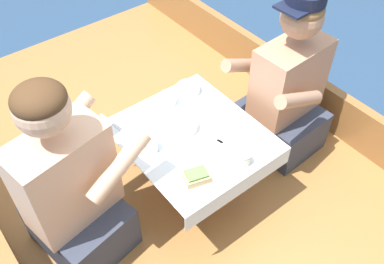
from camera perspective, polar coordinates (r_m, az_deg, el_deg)
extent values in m
plane|color=navy|center=(2.63, 0.30, -11.35)|extent=(60.00, 60.00, 0.00)
cube|color=#9E6B38|center=(2.51, 0.31, -9.51)|extent=(1.99, 3.70, 0.30)
cube|color=#936033|center=(2.80, 16.09, 4.43)|extent=(0.06, 3.70, 0.28)
cylinder|color=#B2B2B7|center=(2.24, 0.00, -4.19)|extent=(0.07, 0.07, 0.39)
cube|color=#9E6B38|center=(2.09, 0.00, -0.63)|extent=(0.60, 0.68, 0.02)
cube|color=white|center=(2.09, 0.00, -0.42)|extent=(0.63, 0.71, 0.00)
cube|color=white|center=(1.96, 6.49, -7.40)|extent=(0.63, 0.00, 0.10)
cube|color=white|center=(2.33, -5.41, 3.66)|extent=(0.63, 0.00, 0.10)
cube|color=#333847|center=(2.17, -14.51, -11.87)|extent=(0.43, 0.50, 0.26)
cube|color=tan|center=(1.88, -16.52, -5.84)|extent=(0.43, 0.29, 0.47)
sphere|color=tan|center=(1.60, -19.38, 2.89)|extent=(0.21, 0.21, 0.21)
ellipsoid|color=#472D19|center=(1.57, -19.79, 4.15)|extent=(0.20, 0.20, 0.12)
cylinder|color=tan|center=(1.98, -16.56, 0.92)|extent=(0.34, 0.13, 0.21)
cylinder|color=tan|center=(1.76, -9.68, -4.55)|extent=(0.34, 0.13, 0.21)
cube|color=#333847|center=(2.58, 11.61, 0.91)|extent=(0.38, 0.45, 0.26)
cube|color=tan|center=(2.35, 12.84, 6.89)|extent=(0.41, 0.24, 0.43)
sphere|color=tan|center=(2.15, 14.47, 14.57)|extent=(0.21, 0.21, 0.21)
ellipsoid|color=brown|center=(2.12, 14.70, 15.64)|extent=(0.20, 0.20, 0.11)
cylinder|color=tan|center=(2.14, 14.11, 4.22)|extent=(0.34, 0.08, 0.21)
cylinder|color=tan|center=(2.30, 7.21, 8.83)|extent=(0.34, 0.08, 0.21)
cube|color=black|center=(2.04, 13.17, 15.66)|extent=(0.11, 0.15, 0.01)
cylinder|color=white|center=(1.90, 0.59, -6.45)|extent=(0.19, 0.19, 0.01)
cylinder|color=white|center=(2.13, 5.15, 0.87)|extent=(0.22, 0.22, 0.01)
cube|color=tan|center=(1.88, 0.59, -6.02)|extent=(0.13, 0.11, 0.04)
cube|color=#669347|center=(1.86, 0.60, -5.56)|extent=(0.11, 0.09, 0.01)
cylinder|color=white|center=(2.10, -1.24, 0.89)|extent=(0.14, 0.14, 0.04)
cylinder|color=beige|center=(2.09, -1.24, 1.08)|extent=(0.12, 0.12, 0.02)
cylinder|color=white|center=(2.31, -0.52, 5.80)|extent=(0.12, 0.12, 0.04)
cylinder|color=beige|center=(2.30, -0.52, 5.99)|extent=(0.10, 0.10, 0.02)
cylinder|color=white|center=(2.23, -3.14, 4.49)|extent=(0.08, 0.08, 0.07)
torus|color=white|center=(2.25, -2.11, 5.08)|extent=(0.04, 0.01, 0.04)
cylinder|color=#3D2314|center=(2.22, -3.16, 4.87)|extent=(0.07, 0.07, 0.01)
cylinder|color=white|center=(2.01, -5.55, -1.79)|extent=(0.07, 0.07, 0.06)
torus|color=white|center=(2.02, -4.51, -1.15)|extent=(0.04, 0.01, 0.04)
cylinder|color=#3D2314|center=(1.99, -5.59, -1.45)|extent=(0.06, 0.06, 0.01)
cylinder|color=silver|center=(1.96, 6.94, -3.47)|extent=(0.06, 0.06, 0.05)
cylinder|color=beige|center=(1.96, 6.94, -3.47)|extent=(0.07, 0.07, 0.03)
cube|color=silver|center=(2.03, 1.55, -2.04)|extent=(0.13, 0.12, 0.00)
ellipsoid|color=silver|center=(2.03, -0.42, -1.90)|extent=(0.04, 0.02, 0.01)
cube|color=silver|center=(2.17, -4.85, 1.74)|extent=(0.14, 0.12, 0.00)
ellipsoid|color=silver|center=(2.17, -6.69, 1.78)|extent=(0.04, 0.02, 0.01)
cube|color=silver|center=(2.03, 5.33, -2.14)|extent=(0.05, 0.17, 0.00)
cube|color=silver|center=(2.05, 3.71, -1.27)|extent=(0.03, 0.04, 0.00)
cube|color=silver|center=(2.09, -5.85, -0.36)|extent=(0.17, 0.05, 0.00)
cube|color=silver|center=(2.08, -7.62, -0.98)|extent=(0.04, 0.03, 0.00)
cube|color=silver|center=(1.98, -0.31, -3.38)|extent=(0.05, 0.17, 0.00)
cube|color=silver|center=(2.18, -10.74, 1.24)|extent=(0.04, 0.17, 0.00)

